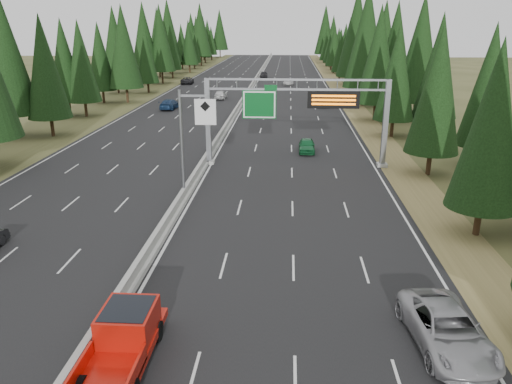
# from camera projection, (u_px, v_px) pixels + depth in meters

# --- Properties ---
(road) EXTENTS (32.00, 260.00, 0.08)m
(road) POSITION_uv_depth(u_px,v_px,m) (246.00, 97.00, 89.02)
(road) COLOR black
(road) RESTS_ON ground
(shoulder_right) EXTENTS (3.60, 260.00, 0.06)m
(shoulder_right) POSITION_uv_depth(u_px,v_px,m) (346.00, 98.00, 87.95)
(shoulder_right) COLOR olive
(shoulder_right) RESTS_ON ground
(shoulder_left) EXTENTS (3.60, 260.00, 0.06)m
(shoulder_left) POSITION_uv_depth(u_px,v_px,m) (148.00, 96.00, 90.10)
(shoulder_left) COLOR #3C421F
(shoulder_left) RESTS_ON ground
(median_barrier) EXTENTS (0.70, 260.00, 0.85)m
(median_barrier) POSITION_uv_depth(u_px,v_px,m) (246.00, 95.00, 88.90)
(median_barrier) COLOR gray
(median_barrier) RESTS_ON road
(sign_gantry) EXTENTS (16.75, 0.98, 7.80)m
(sign_gantry) POSITION_uv_depth(u_px,v_px,m) (303.00, 109.00, 44.14)
(sign_gantry) COLOR slate
(sign_gantry) RESTS_ON road
(hov_sign_pole) EXTENTS (2.80, 0.50, 8.00)m
(hov_sign_pole) POSITION_uv_depth(u_px,v_px,m) (189.00, 138.00, 35.43)
(hov_sign_pole) COLOR slate
(hov_sign_pole) RESTS_ON road
(tree_row_right) EXTENTS (12.31, 243.11, 18.98)m
(tree_row_right) POSITION_uv_depth(u_px,v_px,m) (390.00, 47.00, 70.83)
(tree_row_right) COLOR black
(tree_row_right) RESTS_ON ground
(tree_row_left) EXTENTS (12.54, 244.31, 18.84)m
(tree_row_left) POSITION_uv_depth(u_px,v_px,m) (110.00, 45.00, 81.83)
(tree_row_left) COLOR black
(tree_row_left) RESTS_ON ground
(silver_minivan) EXTENTS (3.19, 5.93, 1.58)m
(silver_minivan) POSITION_uv_depth(u_px,v_px,m) (447.00, 329.00, 19.80)
(silver_minivan) COLOR #9A9A9E
(silver_minivan) RESTS_ON road
(red_pickup) EXTENTS (2.10, 5.89, 1.92)m
(red_pickup) POSITION_uv_depth(u_px,v_px,m) (125.00, 334.00, 19.03)
(red_pickup) COLOR black
(red_pickup) RESTS_ON road
(car_ahead_green) EXTENTS (1.66, 3.99, 1.35)m
(car_ahead_green) POSITION_uv_depth(u_px,v_px,m) (307.00, 145.00, 50.38)
(car_ahead_green) COLOR #166031
(car_ahead_green) RESTS_ON road
(car_ahead_dkred) EXTENTS (1.90, 4.75, 1.54)m
(car_ahead_dkred) POSITION_uv_depth(u_px,v_px,m) (330.00, 98.00, 82.64)
(car_ahead_dkred) COLOR #4D0B14
(car_ahead_dkred) RESTS_ON road
(car_ahead_dkgrey) EXTENTS (2.34, 5.54, 1.60)m
(car_ahead_dkgrey) POSITION_uv_depth(u_px,v_px,m) (322.00, 101.00, 78.84)
(car_ahead_dkgrey) COLOR black
(car_ahead_dkgrey) RESTS_ON road
(car_ahead_white) EXTENTS (2.34, 4.72, 1.28)m
(car_ahead_white) POSITION_uv_depth(u_px,v_px,m) (289.00, 82.00, 106.40)
(car_ahead_white) COLOR silver
(car_ahead_white) RESTS_ON road
(car_ahead_far) EXTENTS (1.97, 4.57, 1.54)m
(car_ahead_far) POSITION_uv_depth(u_px,v_px,m) (264.00, 74.00, 121.06)
(car_ahead_far) COLOR black
(car_ahead_far) RESTS_ON road
(car_onc_blue) EXTENTS (2.53, 5.35, 1.51)m
(car_onc_blue) POSITION_uv_depth(u_px,v_px,m) (170.00, 104.00, 76.03)
(car_onc_blue) COLOR navy
(car_onc_blue) RESTS_ON road
(car_onc_white) EXTENTS (1.95, 4.58, 1.55)m
(car_onc_white) POSITION_uv_depth(u_px,v_px,m) (221.00, 95.00, 86.32)
(car_onc_white) COLOR silver
(car_onc_white) RESTS_ON road
(car_onc_far) EXTENTS (2.85, 5.49, 1.48)m
(car_onc_far) POSITION_uv_depth(u_px,v_px,m) (187.00, 80.00, 108.69)
(car_onc_far) COLOR black
(car_onc_far) RESTS_ON road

